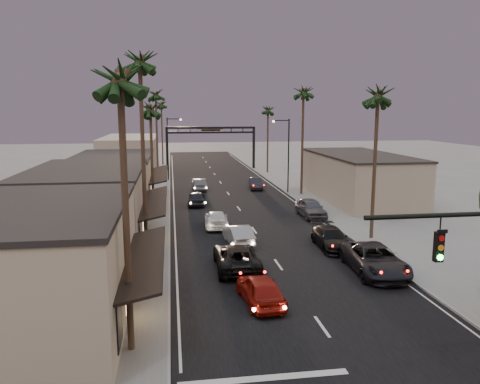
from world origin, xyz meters
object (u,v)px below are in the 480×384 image
object	(u,v)px
oncoming_red	(260,289)
palm_la	(120,70)
palm_lb	(140,56)
oncoming_pickup	(236,257)
streetlight_left	(170,143)
palm_lc	(150,105)
arch	(211,137)
oncoming_silver	(238,235)
palm_far	(161,102)
curbside_near	(375,259)
curbside_black	(331,238)
palm_ld	(156,92)
palm_ra	(378,90)
palm_rb	(304,89)
streetlight_right	(286,150)
palm_rc	(268,107)

from	to	relation	value
oncoming_red	palm_la	bearing A→B (deg)	27.77
palm_lb	oncoming_pickup	xyz separation A→B (m)	(5.77, -3.41, -12.59)
streetlight_left	palm_lc	xyz separation A→B (m)	(-1.68, -22.00, 5.14)
arch	oncoming_silver	size ratio (longest dim) A/B	3.32
palm_far	oncoming_pickup	xyz separation A→B (m)	(5.47, -59.41, -10.65)
curbside_near	curbside_black	distance (m)	5.57
palm_lc	oncoming_pickup	bearing A→B (deg)	-71.67
palm_ld	streetlight_left	bearing A→B (deg)	60.75
palm_far	palm_lb	bearing A→B (deg)	-90.31
palm_lc	palm_la	bearing A→B (deg)	-90.00
palm_lb	streetlight_left	bearing A→B (deg)	87.33
palm_lb	curbside_near	xyz separation A→B (m)	(14.13, -5.38, -12.52)
palm_ra	palm_lc	bearing A→B (deg)	145.10
palm_ra	oncoming_pickup	xyz separation A→B (m)	(-11.43, -5.41, -10.65)
palm_ra	palm_rb	size ratio (longest dim) A/B	0.93
palm_ra	palm_far	world-z (taller)	same
arch	oncoming_red	distance (m)	57.16
palm_lb	oncoming_red	xyz separation A→B (m)	(6.26, -8.91, -12.62)
palm_far	oncoming_red	bearing A→B (deg)	-84.75
oncoming_silver	curbside_near	world-z (taller)	curbside_near
oncoming_silver	curbside_black	distance (m)	6.87
palm_ra	streetlight_right	bearing A→B (deg)	94.57
palm_lc	curbside_black	xyz separation A→B (m)	(13.27, -13.88, -9.73)
palm_ra	palm_ld	bearing A→B (deg)	119.02
streetlight_left	curbside_near	size ratio (longest dim) A/B	1.45
arch	palm_rb	world-z (taller)	palm_rb
streetlight_left	palm_ld	bearing A→B (deg)	-119.25
palm_ld	palm_rc	world-z (taller)	palm_ld
palm_ld	oncoming_silver	size ratio (longest dim) A/B	3.10
palm_ld	palm_rb	distance (m)	20.42
palm_lb	palm_lc	xyz separation A→B (m)	(0.00, 14.00, -2.92)
streetlight_right	oncoming_silver	size ratio (longest dim) A/B	1.97
palm_lb	palm_ld	world-z (taller)	palm_lb
streetlight_left	palm_rb	size ratio (longest dim) A/B	0.63
oncoming_silver	curbside_near	size ratio (longest dim) A/B	0.74
streetlight_left	palm_rb	xyz separation A→B (m)	(15.52, -14.00, 7.09)
streetlight_right	oncoming_pickup	bearing A→B (deg)	-110.26
palm_ld	oncoming_pickup	xyz separation A→B (m)	(5.77, -36.41, -11.62)
arch	oncoming_red	bearing A→B (deg)	-92.35
palm_la	palm_lb	bearing A→B (deg)	90.00
palm_ra	palm_lb	bearing A→B (deg)	-173.37
palm_rc	palm_far	bearing A→B (deg)	140.36
streetlight_right	palm_lc	bearing A→B (deg)	-149.89
palm_lb	palm_far	size ratio (longest dim) A/B	1.15
arch	palm_lc	world-z (taller)	palm_lc
streetlight_left	curbside_black	world-z (taller)	streetlight_left
streetlight_right	oncoming_red	size ratio (longest dim) A/B	2.01
streetlight_right	palm_rc	bearing A→B (deg)	84.95
oncoming_red	curbside_black	xyz separation A→B (m)	(7.01, 9.03, -0.02)
palm_rc	oncoming_pickup	distance (m)	47.82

